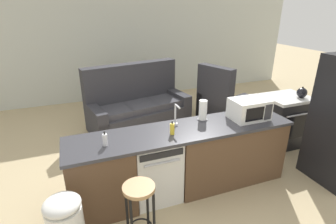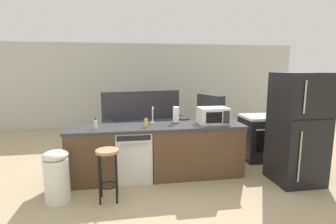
# 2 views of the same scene
# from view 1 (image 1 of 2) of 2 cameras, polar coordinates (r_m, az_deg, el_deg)

# --- Properties ---
(ground_plane) EXTENTS (24.00, 24.00, 0.00)m
(ground_plane) POSITION_cam_1_polar(r_m,az_deg,el_deg) (3.76, 0.96, -16.58)
(ground_plane) COLOR tan
(wall_back) EXTENTS (10.00, 0.06, 2.60)m
(wall_back) POSITION_cam_1_polar(r_m,az_deg,el_deg) (7.13, -9.53, 13.43)
(wall_back) COLOR beige
(wall_back) RESTS_ON ground_plane
(kitchen_counter) EXTENTS (2.94, 0.66, 0.90)m
(kitchen_counter) POSITION_cam_1_polar(r_m,az_deg,el_deg) (3.59, 4.62, -10.46)
(kitchen_counter) COLOR brown
(kitchen_counter) RESTS_ON ground_plane
(dishwasher) EXTENTS (0.58, 0.61, 0.84)m
(dishwasher) POSITION_cam_1_polar(r_m,az_deg,el_deg) (3.44, -2.95, -12.03)
(dishwasher) COLOR silver
(dishwasher) RESTS_ON ground_plane
(stove_range) EXTENTS (0.76, 0.68, 0.90)m
(stove_range) POSITION_cam_1_polar(r_m,az_deg,el_deg) (5.11, 23.81, -1.63)
(stove_range) COLOR black
(stove_range) RESTS_ON ground_plane
(microwave) EXTENTS (0.50, 0.37, 0.28)m
(microwave) POSITION_cam_1_polar(r_m,az_deg,el_deg) (3.74, 17.25, 0.61)
(microwave) COLOR white
(microwave) RESTS_ON kitchen_counter
(sink_faucet) EXTENTS (0.07, 0.18, 0.30)m
(sink_faucet) POSITION_cam_1_polar(r_m,az_deg,el_deg) (3.36, 1.68, -0.96)
(sink_faucet) COLOR silver
(sink_faucet) RESTS_ON kitchen_counter
(paper_towel_roll) EXTENTS (0.14, 0.14, 0.28)m
(paper_towel_roll) POSITION_cam_1_polar(r_m,az_deg,el_deg) (3.56, 7.61, 0.32)
(paper_towel_roll) COLOR #4C4C51
(paper_towel_roll) RESTS_ON kitchen_counter
(soap_bottle) EXTENTS (0.06, 0.06, 0.18)m
(soap_bottle) POSITION_cam_1_polar(r_m,az_deg,el_deg) (3.17, 0.93, -3.66)
(soap_bottle) COLOR yellow
(soap_bottle) RESTS_ON kitchen_counter
(dish_soap_bottle) EXTENTS (0.06, 0.06, 0.18)m
(dish_soap_bottle) POSITION_cam_1_polar(r_m,az_deg,el_deg) (3.00, -13.53, -5.87)
(dish_soap_bottle) COLOR silver
(dish_soap_bottle) RESTS_ON kitchen_counter
(kettle) EXTENTS (0.21, 0.17, 0.19)m
(kettle) POSITION_cam_1_polar(r_m,az_deg,el_deg) (4.98, 27.14, 3.77)
(kettle) COLOR black
(kettle) RESTS_ON stove_range
(bar_stool) EXTENTS (0.32, 0.32, 0.74)m
(bar_stool) POSITION_cam_1_polar(r_m,az_deg,el_deg) (2.76, -6.22, -19.13)
(bar_stool) COLOR tan
(bar_stool) RESTS_ON ground_plane
(couch) EXTENTS (2.14, 1.27, 1.27)m
(couch) POSITION_cam_1_polar(r_m,az_deg,el_deg) (5.46, -6.78, 1.02)
(couch) COLOR #2D2D33
(couch) RESTS_ON ground_plane
(armchair) EXTENTS (1.04, 1.07, 1.20)m
(armchair) POSITION_cam_1_polar(r_m,az_deg,el_deg) (5.89, 11.18, 1.89)
(armchair) COLOR #2D2D33
(armchair) RESTS_ON ground_plane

